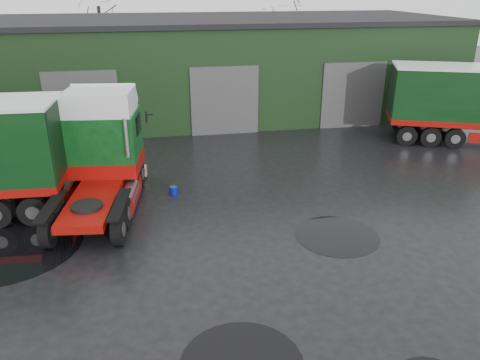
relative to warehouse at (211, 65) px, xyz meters
The scene contains 8 objects.
ground 20.35m from the warehouse, 95.71° to the right, with size 100.00×100.00×0.00m, color black.
warehouse is the anchor object (origin of this frame).
hero_tractor 16.83m from the warehouse, 112.75° to the right, with size 3.09×7.29×4.53m, color #0B3C13, non-canonical shape.
wash_bucket 15.02m from the warehouse, 104.03° to the right, with size 0.35×0.35×0.33m, color #070AA1.
tree_back_a 12.90m from the warehouse, 128.66° to the left, with size 4.40×4.40×9.50m, color black, non-canonical shape.
tree_back_b 12.82m from the warehouse, 51.34° to the left, with size 4.40×4.40×7.50m, color black, non-canonical shape.
puddle_1 19.40m from the warehouse, 84.10° to the right, with size 3.02×3.02×0.01m, color black.
puddle_2 20.22m from the warehouse, 118.23° to the right, with size 5.03×5.03×0.01m, color black.
Camera 1 is at (-2.20, -12.81, 8.33)m, focal length 35.00 mm.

